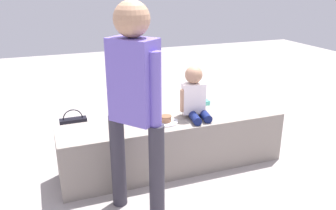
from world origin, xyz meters
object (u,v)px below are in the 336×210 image
child_seated (194,95)px  cake_box_white (124,131)px  water_bottle_near_gift (144,131)px  adult_standing (134,94)px  cake_plate (166,120)px  gift_bag (201,110)px  handbag_black_leather (74,127)px

child_seated → cake_box_white: child_seated is taller
water_bottle_near_gift → cake_box_white: bearing=137.5°
adult_standing → cake_box_white: size_ratio=5.59×
adult_standing → cake_box_white: 1.68m
cake_plate → adult_standing: bearing=-130.0°
adult_standing → water_bottle_near_gift: (0.42, 1.23, -0.86)m
gift_bag → handbag_black_leather: bearing=178.5°
water_bottle_near_gift → gift_bag: bearing=19.7°
child_seated → handbag_black_leather: child_seated is taller
child_seated → cake_plate: size_ratio=2.16×
gift_bag → cake_box_white: bearing=-172.6°
child_seated → gift_bag: 1.28m
cake_plate → gift_bag: bearing=50.3°
cake_box_white → handbag_black_leather: size_ratio=0.85×
cake_box_white → handbag_black_leather: (-0.54, 0.18, 0.06)m
child_seated → cake_box_white: (-0.48, 0.86, -0.64)m
cake_plate → water_bottle_near_gift: cake_plate is taller
adult_standing → water_bottle_near_gift: adult_standing is taller
adult_standing → handbag_black_leather: 1.81m
cake_plate → handbag_black_leather: 1.36m
child_seated → cake_plate: (-0.30, -0.04, -0.19)m
water_bottle_near_gift → child_seated: bearing=-67.0°
child_seated → cake_plate: child_seated is taller
adult_standing → cake_box_white: bearing=80.5°
gift_bag → cake_plate: bearing=-129.7°
cake_plate → cake_box_white: 1.03m
child_seated → water_bottle_near_gift: size_ratio=2.19×
child_seated → cake_plate: 0.36m
cake_box_white → gift_bag: bearing=7.4°
handbag_black_leather → cake_box_white: bearing=-18.0°
handbag_black_leather → cake_plate: bearing=-56.1°
cake_plate → gift_bag: 1.41m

